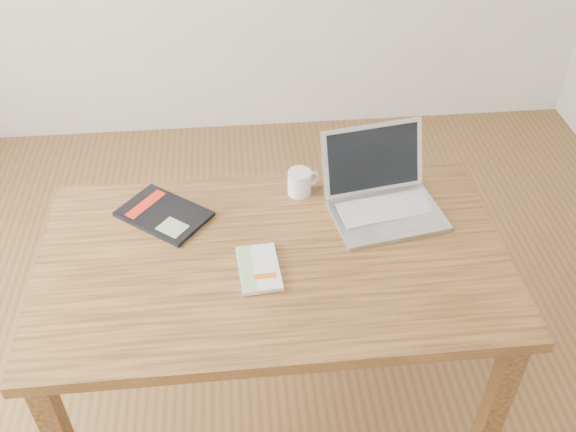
{
  "coord_description": "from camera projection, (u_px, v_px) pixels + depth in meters",
  "views": [
    {
      "loc": [
        0.01,
        -1.29,
        2.08
      ],
      "look_at": [
        0.15,
        0.15,
        0.85
      ],
      "focal_mm": 40.0,
      "sensor_mm": 36.0,
      "label": 1
    }
  ],
  "objects": [
    {
      "name": "black_guidebook",
      "position": [
        164.0,
        214.0,
        2.05
      ],
      "size": [
        0.33,
        0.31,
        0.01
      ],
      "rotation": [
        0.0,
        0.0,
        0.9
      ],
      "color": "black",
      "rests_on": "desk"
    },
    {
      "name": "white_guidebook",
      "position": [
        259.0,
        268.0,
        1.86
      ],
      "size": [
        0.13,
        0.2,
        0.02
      ],
      "rotation": [
        0.0,
        0.0,
        0.07
      ],
      "color": "silver",
      "rests_on": "desk"
    },
    {
      "name": "room",
      "position": [
        198.0,
        93.0,
        1.44
      ],
      "size": [
        4.04,
        4.04,
        2.7
      ],
      "color": "brown",
      "rests_on": "ground"
    },
    {
      "name": "desk",
      "position": [
        274.0,
        276.0,
        1.97
      ],
      "size": [
        1.41,
        0.81,
        0.75
      ],
      "rotation": [
        0.0,
        0.0,
        0.01
      ],
      "color": "#57381A",
      "rests_on": "ground"
    },
    {
      "name": "laptop",
      "position": [
        382.0,
        195.0,
        2.05
      ],
      "size": [
        0.39,
        0.37,
        0.23
      ],
      "rotation": [
        0.0,
        0.0,
        0.17
      ],
      "color": "silver",
      "rests_on": "desk"
    },
    {
      "name": "coffee_mug",
      "position": [
        300.0,
        182.0,
        2.12
      ],
      "size": [
        0.11,
        0.08,
        0.08
      ],
      "rotation": [
        0.0,
        0.0,
        0.38
      ],
      "color": "white",
      "rests_on": "desk"
    }
  ]
}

